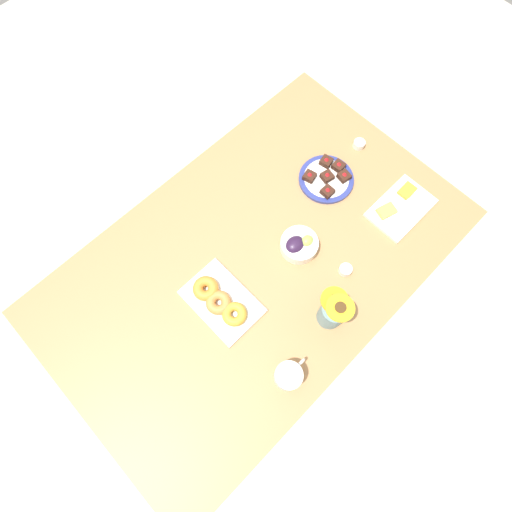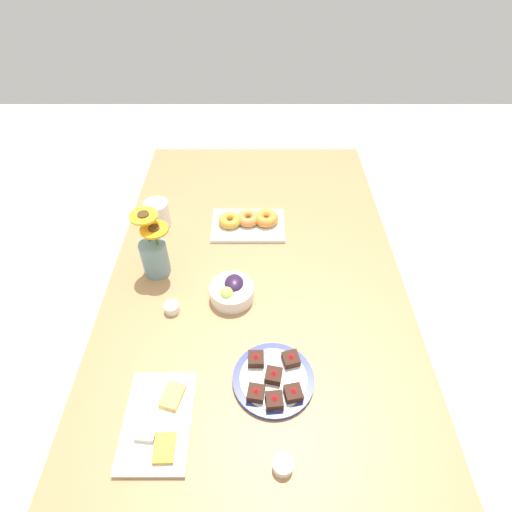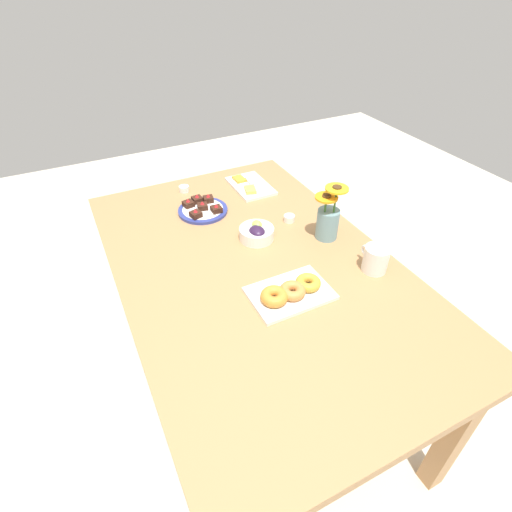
% 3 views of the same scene
% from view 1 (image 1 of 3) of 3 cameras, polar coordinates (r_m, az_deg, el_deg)
% --- Properties ---
extents(ground_plane, '(6.00, 6.00, 0.00)m').
position_cam_1_polar(ground_plane, '(2.22, 0.00, -7.01)').
color(ground_plane, beige).
extents(dining_table, '(1.60, 1.00, 0.74)m').
position_cam_1_polar(dining_table, '(1.59, 0.00, -1.57)').
color(dining_table, '#A87A4C').
rests_on(dining_table, ground_plane).
extents(coffee_mug, '(0.13, 0.09, 0.10)m').
position_cam_1_polar(coffee_mug, '(1.38, 4.64, -16.69)').
color(coffee_mug, white).
rests_on(coffee_mug, dining_table).
extents(grape_bowl, '(0.14, 0.14, 0.07)m').
position_cam_1_polar(grape_bowl, '(1.51, 6.14, 1.62)').
color(grape_bowl, white).
rests_on(grape_bowl, dining_table).
extents(cheese_platter, '(0.26, 0.17, 0.03)m').
position_cam_1_polar(cheese_platter, '(1.69, 19.98, 6.59)').
color(cheese_platter, white).
rests_on(cheese_platter, dining_table).
extents(croissant_platter, '(0.19, 0.28, 0.05)m').
position_cam_1_polar(croissant_platter, '(1.45, -5.17, -6.41)').
color(croissant_platter, white).
rests_on(croissant_platter, dining_table).
extents(jam_cup_honey, '(0.05, 0.05, 0.03)m').
position_cam_1_polar(jam_cup_honey, '(1.52, 12.65, -1.92)').
color(jam_cup_honey, white).
rests_on(jam_cup_honey, dining_table).
extents(jam_cup_berry, '(0.05, 0.05, 0.03)m').
position_cam_1_polar(jam_cup_berry, '(1.79, 14.51, 15.24)').
color(jam_cup_berry, white).
rests_on(jam_cup_berry, dining_table).
extents(dessert_plate, '(0.22, 0.22, 0.05)m').
position_cam_1_polar(dessert_plate, '(1.68, 10.07, 10.89)').
color(dessert_plate, navy).
rests_on(dessert_plate, dining_table).
extents(flower_vase, '(0.11, 0.12, 0.24)m').
position_cam_1_polar(flower_vase, '(1.40, 10.88, -7.89)').
color(flower_vase, '#6B939E').
rests_on(flower_vase, dining_table).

